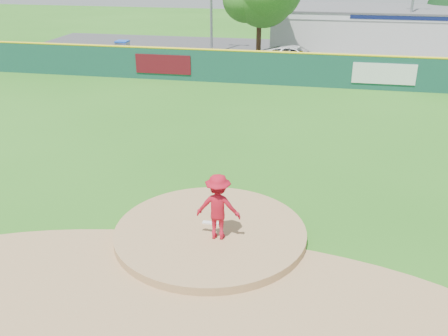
% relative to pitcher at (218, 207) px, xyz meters
% --- Properties ---
extents(ground, '(120.00, 120.00, 0.00)m').
position_rel_pitcher_xyz_m(ground, '(-0.31, 0.38, -1.19)').
color(ground, '#286B19').
rests_on(ground, ground).
extents(pitchers_mound, '(5.50, 5.50, 0.50)m').
position_rel_pitcher_xyz_m(pitchers_mound, '(-0.31, 0.38, -1.19)').
color(pitchers_mound, '#9E774C').
rests_on(pitchers_mound, ground).
extents(pitching_rubber, '(0.60, 0.15, 0.04)m').
position_rel_pitcher_xyz_m(pitching_rubber, '(-0.31, 0.68, -0.92)').
color(pitching_rubber, white).
rests_on(pitching_rubber, pitchers_mound).
extents(infield_dirt_arc, '(15.40, 15.40, 0.01)m').
position_rel_pitcher_xyz_m(infield_dirt_arc, '(-0.31, -2.62, -1.19)').
color(infield_dirt_arc, '#9E774C').
rests_on(infield_dirt_arc, ground).
extents(parking_lot, '(44.00, 16.00, 0.02)m').
position_rel_pitcher_xyz_m(parking_lot, '(-0.31, 27.38, -1.18)').
color(parking_lot, '#38383A').
rests_on(parking_lot, ground).
extents(pitcher, '(1.24, 0.73, 1.89)m').
position_rel_pitcher_xyz_m(pitcher, '(0.00, 0.00, 0.00)').
color(pitcher, '#A80E21').
rests_on(pitcher, pitchers_mound).
extents(van, '(5.51, 3.37, 1.43)m').
position_rel_pitcher_xyz_m(van, '(0.54, 23.82, -0.46)').
color(van, white).
rests_on(van, parking_lot).
extents(pool_building_grp, '(15.20, 8.20, 3.31)m').
position_rel_pitcher_xyz_m(pool_building_grp, '(5.69, 32.37, 0.47)').
color(pool_building_grp, silver).
rests_on(pool_building_grp, ground).
extents(fence_banners, '(17.02, 0.04, 1.20)m').
position_rel_pitcher_xyz_m(fence_banners, '(-0.71, 18.30, -0.19)').
color(fence_banners, '#570C15').
rests_on(fence_banners, ground).
extents(playground_slide, '(0.90, 2.55, 1.40)m').
position_rel_pitcher_xyz_m(playground_slide, '(-12.38, 23.86, -0.48)').
color(playground_slide, blue).
rests_on(playground_slide, ground).
extents(outfield_fence, '(40.00, 0.14, 2.07)m').
position_rel_pitcher_xyz_m(outfield_fence, '(-0.31, 18.38, -0.11)').
color(outfield_fence, '#144338').
rests_on(outfield_fence, ground).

